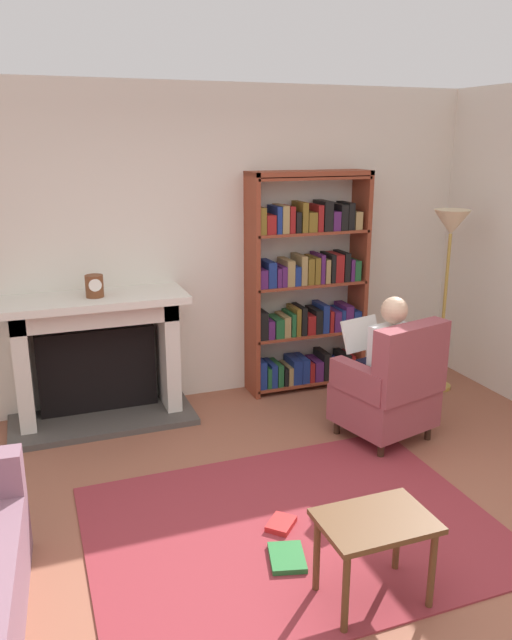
# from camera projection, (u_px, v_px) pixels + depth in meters

# --- Properties ---
(ground) EXTENTS (14.00, 14.00, 0.00)m
(ground) POSITION_uv_depth(u_px,v_px,m) (314.00, 559.00, 3.49)
(ground) COLOR #965841
(back_wall) EXTENTS (5.60, 0.10, 2.70)m
(back_wall) POSITION_uv_depth(u_px,v_px,m) (191.00, 247.00, 5.40)
(back_wall) COLOR silver
(back_wall) RESTS_ON ground
(area_rug) EXTENTS (2.40, 1.80, 0.01)m
(area_rug) POSITION_uv_depth(u_px,v_px,m) (292.00, 528.00, 3.75)
(area_rug) COLOR maroon
(area_rug) RESTS_ON ground
(fireplace) EXTENTS (1.48, 0.64, 1.06)m
(fireplace) POSITION_uv_depth(u_px,v_px,m) (97.00, 353.00, 5.10)
(fireplace) COLOR #4C4742
(fireplace) RESTS_ON ground
(mantel_clock) EXTENTS (0.14, 0.14, 0.17)m
(mantel_clock) POSITION_uv_depth(u_px,v_px,m) (94.00, 286.00, 4.85)
(mantel_clock) COLOR brown
(mantel_clock) RESTS_ON fireplace
(bookshelf) EXTENTS (1.10, 0.32, 1.99)m
(bookshelf) POSITION_uv_depth(u_px,v_px,m) (307.00, 286.00, 5.65)
(bookshelf) COLOR brown
(bookshelf) RESTS_ON ground
(armchair_reading) EXTENTS (0.78, 0.76, 0.97)m
(armchair_reading) POSITION_uv_depth(u_px,v_px,m) (391.00, 389.00, 4.75)
(armchair_reading) COLOR #331E14
(armchair_reading) RESTS_ON ground
(seated_reader) EXTENTS (0.45, 0.58, 1.14)m
(seated_reader) POSITION_uv_depth(u_px,v_px,m) (381.00, 360.00, 4.79)
(seated_reader) COLOR silver
(seated_reader) RESTS_ON ground
(side_table) EXTENTS (0.56, 0.39, 0.47)m
(side_table) POSITION_uv_depth(u_px,v_px,m) (375.00, 532.00, 3.07)
(side_table) COLOR brown
(side_table) RESTS_ON ground
(scattered_books) EXTENTS (0.71, 0.56, 0.04)m
(scattered_books) POSITION_uv_depth(u_px,v_px,m) (300.00, 539.00, 3.61)
(scattered_books) COLOR red
(scattered_books) RESTS_ON area_rug
(floor_lamp) EXTENTS (0.32, 0.32, 1.66)m
(floor_lamp) POSITION_uv_depth(u_px,v_px,m) (450.00, 239.00, 5.49)
(floor_lamp) COLOR #B7933F
(floor_lamp) RESTS_ON ground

